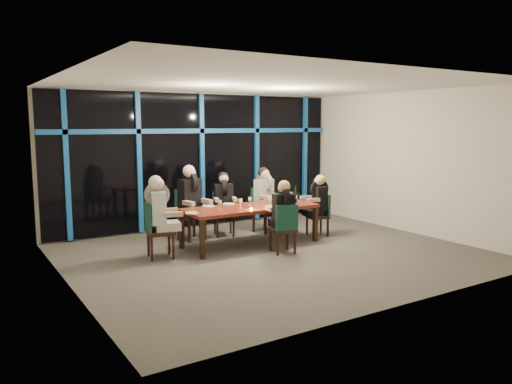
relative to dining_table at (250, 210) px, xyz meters
The scene contains 29 objects.
room 1.56m from the dining_table, 90.00° to the right, with size 7.04×7.00×3.02m.
window_wall 2.30m from the dining_table, 89.70° to the left, with size 6.86×0.43×2.94m.
dining_table is the anchor object (origin of this frame).
chair_far_left 1.34m from the dining_table, 127.10° to the left, with size 0.55×0.55×1.03m.
chair_far_mid 1.06m from the dining_table, 91.29° to the left, with size 0.53×0.53×0.90m.
chair_far_right 1.26m from the dining_table, 46.63° to the left, with size 0.53×0.53×0.95m.
chair_end_left 1.91m from the dining_table, behind, with size 0.54×0.54×0.98m.
chair_end_right 1.68m from the dining_table, ahead, with size 0.49×0.49×0.87m.
chair_near_mid 0.92m from the dining_table, 79.08° to the right, with size 0.49×0.49×0.90m.
diner_far_left 1.29m from the dining_table, 128.89° to the left, with size 0.56×0.68×1.00m.
diner_far_mid 0.99m from the dining_table, 92.84° to the left, with size 0.54×0.62×0.88m.
diner_far_right 1.23m from the dining_table, 43.41° to the left, with size 0.54×0.64×0.93m.
diner_end_left 1.84m from the dining_table, behind, with size 0.65×0.54×0.96m.
diner_end_right 1.60m from the dining_table, ahead, with size 0.58×0.49×0.85m.
diner_near_mid 0.85m from the dining_table, 77.08° to the right, with size 0.49×0.60×0.88m.
plate_far_left 0.81m from the dining_table, 148.38° to the left, with size 0.24×0.24×0.01m, color white.
plate_far_mid 0.50m from the dining_table, 117.53° to the left, with size 0.24×0.24×0.01m, color white.
plate_far_right 1.05m from the dining_table, 15.56° to the left, with size 0.24×0.24×0.01m, color white.
plate_end_left 1.28m from the dining_table, behind, with size 0.24×0.24×0.01m, color white.
plate_end_right 1.05m from the dining_table, ahead, with size 0.24×0.24×0.01m, color white.
plate_near_mid 0.40m from the dining_table, 41.09° to the right, with size 0.24×0.24×0.01m, color white.
wine_bottle 1.02m from the dining_table, ahead, with size 0.08×0.08×0.33m.
water_pitcher 0.87m from the dining_table, ahead, with size 0.14×0.12×0.22m.
tea_light 0.37m from the dining_table, 118.93° to the right, with size 0.05×0.05×0.03m, color #F29B48.
wine_glass_a 0.32m from the dining_table, 168.24° to the right, with size 0.07×0.07×0.18m.
wine_glass_b 0.22m from the dining_table, 64.16° to the left, with size 0.06×0.06×0.16m.
wine_glass_c 0.44m from the dining_table, 13.80° to the right, with size 0.07×0.07×0.17m.
wine_glass_d 0.69m from the dining_table, behind, with size 0.07×0.07×0.17m.
wine_glass_e 0.97m from the dining_table, 12.57° to the left, with size 0.07×0.07×0.19m.
Camera 1 is at (-4.90, -7.22, 2.31)m, focal length 35.00 mm.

